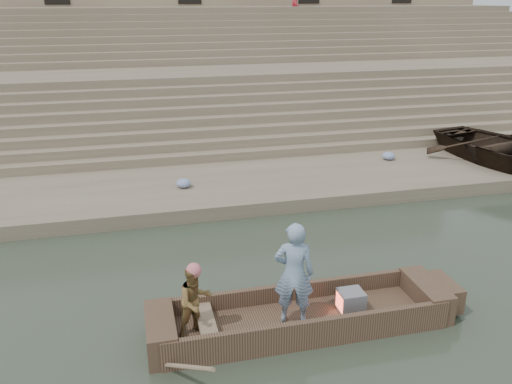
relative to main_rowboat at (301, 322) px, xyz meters
name	(u,v)px	position (x,y,z in m)	size (l,w,h in m)	color
ground	(468,331)	(2.97, -0.84, -0.11)	(120.00, 120.00, 0.00)	#2A3326
lower_landing	(319,180)	(2.97, 7.16, 0.09)	(32.00, 4.00, 0.40)	gray
mid_landing	(262,100)	(2.97, 14.66, 1.29)	(32.00, 3.00, 2.80)	gray
upper_landing	(231,56)	(2.97, 21.66, 2.49)	(32.00, 3.00, 5.20)	gray
ghat_steps	(253,85)	(2.97, 16.35, 1.69)	(32.00, 11.00, 5.20)	gray
main_rowboat	(301,322)	(0.00, 0.00, 0.00)	(5.00, 1.30, 0.22)	brown
rowboat_trim	(312,312)	(0.21, -0.01, 0.20)	(6.04, 2.63, 1.99)	brown
standing_man	(294,274)	(-0.18, -0.07, 1.09)	(0.71, 0.47, 1.95)	navy
rowing_man	(195,301)	(-1.93, -0.04, 0.77)	(0.64, 0.50, 1.32)	#287A2B
television	(350,301)	(0.97, 0.00, 0.31)	(0.46, 0.42, 0.40)	slate
beached_rowboat	(506,148)	(9.46, 6.70, 0.84)	(3.77, 5.27, 1.09)	#2D2116
cloth_bundles	(202,180)	(-0.80, 7.15, 0.42)	(13.21, 2.13, 0.26)	#3F5999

